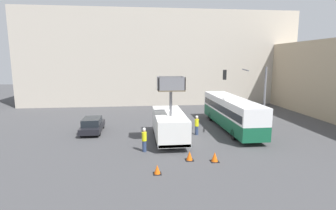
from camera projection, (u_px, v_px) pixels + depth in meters
ground_plane at (180, 139)px, 24.00m from camera, size 120.00×120.00×0.00m
building_backdrop_far at (159, 58)px, 45.17m from camera, size 44.00×10.00×14.86m
utility_truck at (169, 124)px, 23.32m from camera, size 2.58×7.11×5.77m
city_bus at (231, 111)px, 27.26m from camera, size 2.47×12.40×3.25m
traffic_light_pole at (251, 90)px, 23.98m from camera, size 3.81×3.56×6.54m
road_worker_near_truck at (144, 140)px, 20.48m from camera, size 0.38×0.38×1.94m
road_worker_directing at (197, 125)px, 25.16m from camera, size 0.38×0.38×1.89m
traffic_cone_near_truck at (189, 156)px, 18.81m from camera, size 0.60×0.60×0.68m
traffic_cone_mid_road at (215, 157)px, 18.57m from camera, size 0.61×0.61×0.69m
traffic_cone_far_side at (157, 170)px, 16.55m from camera, size 0.53×0.53×0.60m
parked_car_curbside at (92, 125)px, 26.03m from camera, size 1.90×4.57×1.49m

